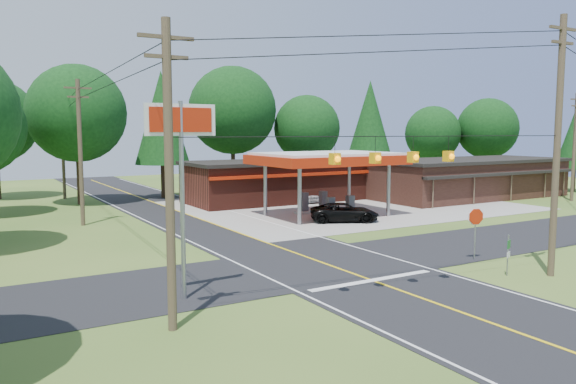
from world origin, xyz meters
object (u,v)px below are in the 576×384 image
gas_canopy (327,161)px  octagonal_stop_sign (476,221)px  suv_car (345,212)px  big_stop_sign (181,151)px  sedan_car (304,195)px

gas_canopy → octagonal_stop_sign: 16.38m
suv_car → octagonal_stop_sign: (-1.50, -13.10, 1.34)m
gas_canopy → big_stop_sign: big_stop_sign is taller
suv_car → octagonal_stop_sign: size_ratio=1.82×
suv_car → big_stop_sign: 21.03m
suv_car → big_stop_sign: (-16.50, -12.01, 5.07)m
suv_car → sedan_car: (3.50, 11.00, -0.02)m
octagonal_stop_sign → gas_canopy: bearing=82.9°
sedan_car → octagonal_stop_sign: octagonal_stop_sign is taller
suv_car → octagonal_stop_sign: 13.25m
gas_canopy → big_stop_sign: 22.73m
big_stop_sign → gas_canopy: bearing=41.4°
sedan_car → big_stop_sign: big_stop_sign is taller
big_stop_sign → octagonal_stop_sign: size_ratio=2.84×
octagonal_stop_sign → sedan_car: bearing=78.3°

